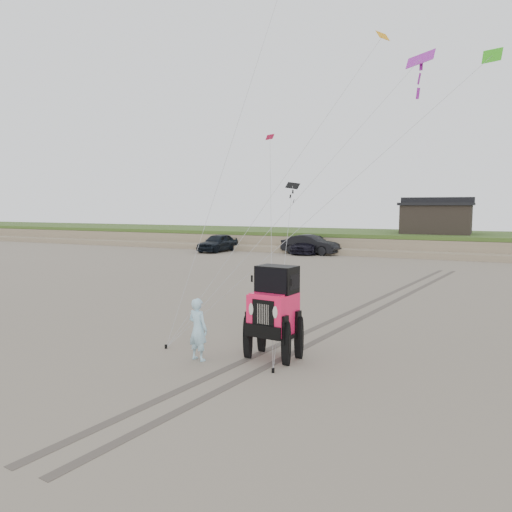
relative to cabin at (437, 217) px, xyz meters
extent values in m
plane|color=#6B6054|center=(-2.00, -37.00, -3.24)|extent=(160.00, 160.00, 0.00)
cube|color=#7A6B54|center=(-2.00, 1.00, -2.54)|extent=(160.00, 12.00, 1.40)
cube|color=#2D4719|center=(-2.00, 1.00, -1.69)|extent=(160.00, 12.00, 0.35)
cube|color=#7A6B54|center=(-2.00, -5.50, -2.99)|extent=(160.00, 3.50, 0.50)
cube|color=black|center=(0.00, 0.00, -0.21)|extent=(6.00, 5.00, 2.60)
cube|color=black|center=(0.00, 0.00, 1.21)|extent=(6.40, 5.40, 0.25)
cube|color=black|center=(0.00, 0.00, 1.59)|extent=(6.40, 1.20, 0.50)
imported|color=black|center=(-18.53, -8.48, -2.40)|extent=(2.29, 5.05, 1.68)
imported|color=black|center=(-9.86, -7.11, -2.38)|extent=(5.37, 2.48, 1.71)
imported|color=black|center=(-10.13, -6.45, -2.45)|extent=(2.23, 5.47, 1.58)
imported|color=#80ACC7|center=(-2.73, -37.57, -2.36)|extent=(0.72, 0.55, 1.75)
cube|color=#E11C50|center=(-5.14, -27.05, 4.31)|extent=(0.36, 0.52, 0.32)
cube|color=orange|center=(-0.15, -26.06, 8.53)|extent=(0.57, 0.75, 0.40)
cube|color=black|center=(-3.08, -29.39, 1.89)|extent=(0.59, 0.28, 0.34)
cube|color=purple|center=(1.44, -25.73, 7.44)|extent=(1.22, 0.86, 0.81)
cube|color=#48F12A|center=(4.31, -28.58, 6.47)|extent=(0.71, 0.61, 0.53)
cylinder|color=black|center=(-4.21, -37.01, -3.18)|extent=(0.08, 0.08, 0.12)
cylinder|color=black|center=(-0.42, -37.66, -3.18)|extent=(0.08, 0.08, 0.12)
cube|color=#4C443D|center=(-0.40, -29.00, -3.23)|extent=(4.42, 29.74, 0.01)
cube|color=#4C443D|center=(0.40, -29.00, -3.23)|extent=(4.42, 29.74, 0.01)
camera|label=1|loc=(4.48, -49.15, 1.05)|focal=35.00mm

